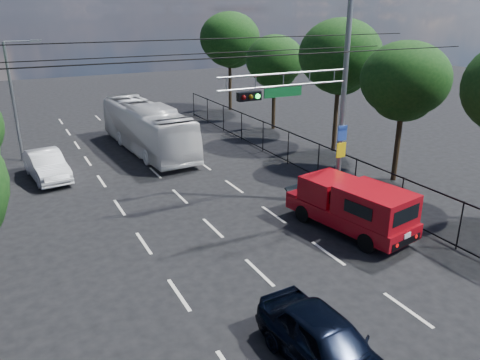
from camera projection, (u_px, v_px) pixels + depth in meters
ground at (329, 339)px, 13.13m from camera, size 120.00×120.00×0.00m
lane_markings at (167, 184)px, 24.82m from camera, size 6.12×38.00×0.01m
signal_mast at (322, 94)px, 20.27m from camera, size 6.43×0.39×9.50m
streetlight_left at (16, 96)px, 27.42m from camera, size 2.09×0.22×7.08m
utility_wires at (200, 50)px, 18.02m from camera, size 22.00×5.04×0.74m
fence_right at (306, 155)px, 26.20m from camera, size 0.06×34.03×2.00m
tree_right_b at (404, 86)px, 23.74m from camera, size 4.50×4.50×7.31m
tree_right_c at (340, 61)px, 28.78m from camera, size 5.10×5.10×8.29m
tree_right_d at (275, 64)px, 34.76m from camera, size 4.32×4.32×7.02m
tree_right_e at (230, 43)px, 41.15m from camera, size 5.28×5.28×8.58m
red_pickup at (352, 205)px, 19.21m from camera, size 3.02×5.98×2.13m
navy_hatchback at (327, 344)px, 11.81m from camera, size 2.04×4.59×1.53m
white_bus at (147, 128)px, 30.18m from camera, size 3.30×11.13×3.06m
white_van at (46, 165)px, 25.33m from camera, size 2.18×4.79×1.52m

